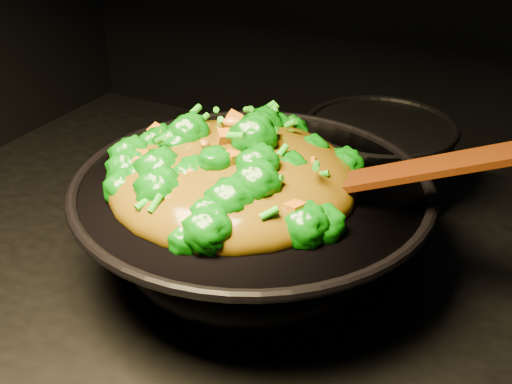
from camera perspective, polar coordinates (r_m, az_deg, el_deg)
The scene contains 4 objects.
wok at distance 0.74m, azimuth -0.36°, elevation -3.01°, with size 0.39×0.39×0.11m, color black, non-canonical shape.
stir_fry at distance 0.69m, azimuth -2.08°, elevation 4.11°, with size 0.27×0.27×0.09m, color #096307, non-canonical shape.
spatula at distance 0.66m, azimuth 13.43°, elevation 1.81°, with size 0.27×0.04×0.01m, color #341206.
back_pot at distance 0.89m, azimuth 10.71°, elevation 2.83°, with size 0.20×0.20×0.11m, color black.
Camera 1 is at (0.20, -0.47, 1.35)m, focal length 45.00 mm.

